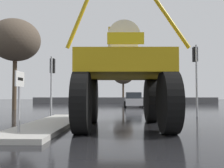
{
  "coord_description": "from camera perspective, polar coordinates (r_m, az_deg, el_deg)",
  "views": [
    {
      "loc": [
        -0.81,
        -2.52,
        1.2
      ],
      "look_at": [
        -1.11,
        8.29,
        1.68
      ],
      "focal_mm": 40.64,
      "sensor_mm": 36.0,
      "label": 1
    }
  ],
  "objects": [
    {
      "name": "oversize_sprayer",
      "position": [
        9.77,
        2.48,
        1.95
      ],
      "size": [
        3.89,
        5.69,
        4.45
      ],
      "rotation": [
        0.0,
        0.0,
        1.59
      ],
      "color": "black",
      "rests_on": "ground"
    },
    {
      "name": "bare_tree_far_center",
      "position": [
        41.25,
        2.53,
        1.93
      ],
      "size": [
        3.33,
        3.33,
        5.89
      ],
      "color": "#473828",
      "rests_on": "ground"
    },
    {
      "name": "median_island",
      "position": [
        10.37,
        -13.5,
        -8.72
      ],
      "size": [
        1.65,
        7.8,
        0.15
      ],
      "primitive_type": "cube",
      "color": "#B2AFA8",
      "rests_on": "ground"
    },
    {
      "name": "traffic_signal_near_left",
      "position": [
        15.13,
        -13.3,
        2.45
      ],
      "size": [
        0.24,
        0.54,
        3.44
      ],
      "color": "#A8AAAF",
      "rests_on": "ground"
    },
    {
      "name": "traffic_signal_near_right",
      "position": [
        15.3,
        18.28,
        4.22
      ],
      "size": [
        0.24,
        0.54,
        4.08
      ],
      "color": "#A8AAAF",
      "rests_on": "ground"
    },
    {
      "name": "ground_plane",
      "position": [
        20.57,
        3.89,
        -5.92
      ],
      "size": [
        120.0,
        120.0,
        0.0
      ],
      "primitive_type": "plane",
      "color": "black"
    },
    {
      "name": "bare_tree_left",
      "position": [
        23.44,
        -20.92,
        9.14
      ],
      "size": [
        4.23,
        4.23,
        7.72
      ],
      "color": "#473828",
      "rests_on": "ground"
    },
    {
      "name": "roadside_barrier",
      "position": [
        38.21,
        2.84,
        -3.71
      ],
      "size": [
        27.84,
        0.24,
        0.9
      ],
      "primitive_type": "cube",
      "color": "#59595B",
      "rests_on": "ground"
    },
    {
      "name": "traffic_signal_far_left",
      "position": [
        34.5,
        13.22,
        -0.57
      ],
      "size": [
        0.24,
        0.55,
        3.26
      ],
      "color": "#A8AAAF",
      "rests_on": "ground"
    },
    {
      "name": "sedan_ahead",
      "position": [
        26.84,
        4.78,
        -3.61
      ],
      "size": [
        1.9,
        4.11,
        1.52
      ],
      "rotation": [
        0.0,
        0.0,
        1.58
      ],
      "color": "silver",
      "rests_on": "ground"
    },
    {
      "name": "lane_arrow_sign",
      "position": [
        7.74,
        -20.11,
        -1.31
      ],
      "size": [
        0.07,
        0.6,
        1.74
      ],
      "color": "#99999E",
      "rests_on": "median_island"
    }
  ]
}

